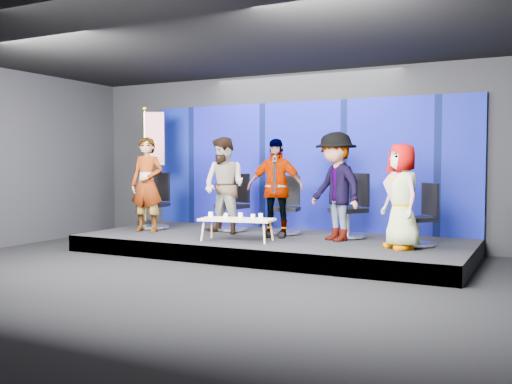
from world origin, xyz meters
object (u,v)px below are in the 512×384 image
panelist_b (224,186)px  panelist_d (336,187)px  panelist_a (147,184)px  chair_c (286,215)px  chair_a (155,210)px  chair_d (351,217)px  mug_b (226,216)px  mug_e (261,216)px  chair_b (234,212)px  chair_e (420,225)px  panelist_c (275,188)px  mug_c (240,215)px  coffee_table (237,220)px  flag_stand (151,162)px  mug_a (211,215)px  mug_d (253,217)px  panelist_e (401,196)px

panelist_b → panelist_d: panelist_d is taller
panelist_a → chair_c: size_ratio=1.68×
chair_a → chair_d: bearing=-2.6°
mug_b → mug_e: bearing=20.9°
chair_b → chair_e: chair_b is taller
chair_c → panelist_c: bearing=-100.1°
mug_e → mug_c: bearing=-171.6°
panelist_a → coffee_table: 2.33m
flag_stand → panelist_d: bearing=-35.7°
mug_e → mug_a: bearing=-167.7°
chair_c → mug_d: bearing=-103.6°
panelist_c → panelist_d: bearing=-10.5°
chair_d → panelist_d: bearing=-70.5°
coffee_table → mug_c: bearing=79.7°
chair_d → mug_a: bearing=-114.6°
chair_c → chair_d: size_ratio=0.95×
panelist_c → panelist_d: panelist_d is taller
chair_a → chair_b: (1.63, 0.43, -0.00)m
chair_d → mug_d: 1.85m
chair_d → panelist_d: 0.76m
panelist_d → coffee_table: bearing=-118.7°
chair_e → mug_b: 3.27m
chair_a → chair_c: bearing=0.3°
mug_c → mug_d: 0.29m
chair_b → mug_a: (0.27, -1.32, 0.07)m
coffee_table → mug_b: mug_b is taller
panelist_a → mug_a: panelist_a is taller
panelist_e → coffee_table: 2.81m
chair_c → mug_a: (-0.86, -1.35, 0.08)m
panelist_a → mug_c: panelist_a is taller
panelist_e → flag_stand: (-5.57, 0.89, 0.53)m
panelist_d → flag_stand: (-4.33, 0.45, 0.42)m
chair_a → mug_d: bearing=-26.0°
chair_e → flag_stand: flag_stand is taller
chair_c → chair_a: bearing=177.9°
mug_e → mug_b: bearing=-159.1°
chair_a → chair_e: chair_a is taller
coffee_table → mug_b: bearing=-159.2°
mug_e → flag_stand: size_ratio=0.04×
coffee_table → mug_c: 0.12m
chair_d → panelist_e: (1.12, -0.93, 0.45)m
chair_a → chair_c: (2.76, 0.45, -0.01)m
panelist_b → mug_d: panelist_b is taller
chair_a → mug_c: chair_a is taller
mug_d → chair_e: bearing=17.0°
chair_c → mug_e: size_ratio=12.05×
panelist_a → mug_c: size_ratio=19.48×
panelist_d → chair_b: bearing=-158.3°
chair_c → flag_stand: 3.32m
panelist_b → mug_b: (0.52, -0.84, -0.49)m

